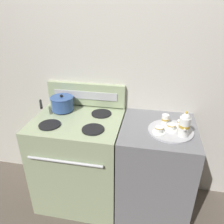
{
  "coord_description": "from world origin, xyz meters",
  "views": [
    {
      "loc": [
        0.31,
        -1.6,
        1.84
      ],
      "look_at": [
        -0.01,
        0.05,
        0.99
      ],
      "focal_mm": 35.0,
      "sensor_mm": 36.0,
      "label": 1
    }
  ],
  "objects": [
    {
      "name": "creamer_jug",
      "position": [
        0.44,
        0.05,
        0.97
      ],
      "size": [
        0.06,
        0.06,
        0.08
      ],
      "color": "white",
      "rests_on": "serving_tray"
    },
    {
      "name": "wall_back",
      "position": [
        0.0,
        0.34,
        1.1
      ],
      "size": [
        6.0,
        0.05,
        2.2
      ],
      "color": "beige",
      "rests_on": "ground"
    },
    {
      "name": "teapot",
      "position": [
        0.57,
        -0.11,
        1.02
      ],
      "size": [
        0.08,
        0.13,
        0.21
      ],
      "color": "white",
      "rests_on": "serving_tray"
    },
    {
      "name": "teacup_left",
      "position": [
        0.49,
        -0.05,
        0.95
      ],
      "size": [
        0.1,
        0.1,
        0.05
      ],
      "color": "white",
      "rests_on": "serving_tray"
    },
    {
      "name": "control_panel",
      "position": [
        -0.32,
        0.3,
        1.04
      ],
      "size": [
        0.77,
        0.05,
        0.22
      ],
      "color": "#9EAD84",
      "rests_on": "stove"
    },
    {
      "name": "serving_tray",
      "position": [
        0.49,
        -0.05,
        0.92
      ],
      "size": [
        0.36,
        0.36,
        0.01
      ],
      "color": "#B2B2B7",
      "rests_on": "side_counter"
    },
    {
      "name": "teacup_right",
      "position": [
        0.57,
        0.03,
        0.95
      ],
      "size": [
        0.1,
        0.1,
        0.05
      ],
      "color": "white",
      "rests_on": "serving_tray"
    },
    {
      "name": "stove",
      "position": [
        -0.32,
        -0.0,
        0.46
      ],
      "size": [
        0.79,
        0.67,
        0.93
      ],
      "color": "#9EAD84",
      "rests_on": "ground"
    },
    {
      "name": "teacup_front",
      "position": [
        0.39,
        -0.11,
        0.95
      ],
      "size": [
        0.1,
        0.1,
        0.05
      ],
      "color": "white",
      "rests_on": "serving_tray"
    },
    {
      "name": "saucepan",
      "position": [
        -0.51,
        0.14,
        0.99
      ],
      "size": [
        0.32,
        0.28,
        0.15
      ],
      "color": "#335193",
      "rests_on": "stove"
    },
    {
      "name": "side_counter",
      "position": [
        0.4,
        0.0,
        0.46
      ],
      "size": [
        0.62,
        0.64,
        0.91
      ],
      "color": "slate",
      "rests_on": "ground"
    },
    {
      "name": "ground_plane",
      "position": [
        0.0,
        0.0,
        0.0
      ],
      "size": [
        6.0,
        6.0,
        0.0
      ],
      "primitive_type": "plane",
      "color": "brown"
    }
  ]
}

